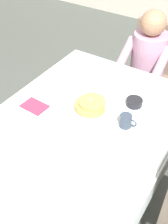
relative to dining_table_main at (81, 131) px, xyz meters
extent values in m
plane|color=#474C47|center=(0.00, 0.00, -0.65)|extent=(14.00, 14.00, 0.00)
cube|color=silver|center=(0.00, 0.00, 0.07)|extent=(1.10, 1.50, 0.04)
cube|color=silver|center=(0.00, 0.76, -0.04)|extent=(1.10, 0.01, 0.18)
cube|color=silver|center=(-0.56, 0.00, -0.04)|extent=(0.01, 1.50, 0.18)
cube|color=silver|center=(0.56, 0.00, -0.04)|extent=(0.01, 1.50, 0.18)
cylinder|color=brown|center=(-0.47, 0.67, -0.30)|extent=(0.07, 0.07, 0.70)
cube|color=#7A6B5B|center=(0.01, 1.07, -0.23)|extent=(0.44, 0.44, 0.05)
cube|color=#7A6B5B|center=(0.01, 1.27, 0.04)|extent=(0.44, 0.06, 0.48)
cylinder|color=#2D2319|center=(0.19, 0.89, -0.45)|extent=(0.04, 0.04, 0.40)
cylinder|color=#2D2319|center=(-0.17, 0.89, -0.45)|extent=(0.04, 0.04, 0.40)
cylinder|color=#2D2319|center=(0.19, 1.25, -0.45)|extent=(0.04, 0.04, 0.40)
cylinder|color=#2D2319|center=(-0.17, 1.25, -0.45)|extent=(0.04, 0.04, 0.40)
cylinder|color=#B2849E|center=(0.01, 1.05, 0.03)|extent=(0.30, 0.30, 0.46)
sphere|color=#A37556|center=(0.01, 1.03, 0.36)|extent=(0.21, 0.21, 0.21)
cylinder|color=#B2849E|center=(0.17, 0.91, 0.10)|extent=(0.08, 0.29, 0.23)
cylinder|color=#B2849E|center=(-0.15, 0.91, 0.10)|extent=(0.08, 0.29, 0.23)
cylinder|color=#383D51|center=(0.09, 0.87, -0.43)|extent=(0.10, 0.10, 0.45)
cylinder|color=#383D51|center=(-0.07, 0.87, -0.43)|extent=(0.10, 0.10, 0.45)
cylinder|color=white|center=(-0.01, 0.12, 0.10)|extent=(0.28, 0.28, 0.02)
cylinder|color=tan|center=(0.00, 0.12, 0.11)|extent=(0.18, 0.18, 0.02)
cylinder|color=tan|center=(-0.01, 0.12, 0.13)|extent=(0.20, 0.20, 0.01)
cylinder|color=tan|center=(-0.01, 0.11, 0.15)|extent=(0.19, 0.19, 0.01)
cylinder|color=tan|center=(0.00, 0.13, 0.16)|extent=(0.18, 0.18, 0.02)
cube|color=#F4E072|center=(-0.01, 0.12, 0.18)|extent=(0.03, 0.03, 0.01)
cylinder|color=#333D4C|center=(0.25, 0.11, 0.13)|extent=(0.08, 0.08, 0.08)
torus|color=#333D4C|center=(0.30, 0.11, 0.14)|extent=(0.05, 0.01, 0.05)
cylinder|color=black|center=(0.21, 0.33, 0.11)|extent=(0.11, 0.11, 0.04)
cone|color=silver|center=(-0.28, 0.26, 0.13)|extent=(0.08, 0.08, 0.07)
cube|color=silver|center=(-0.20, 0.10, 0.09)|extent=(0.02, 0.18, 0.00)
cube|color=silver|center=(0.18, 0.10, 0.09)|extent=(0.04, 0.20, 0.00)
cube|color=silver|center=(-0.03, -0.21, 0.09)|extent=(0.15, 0.03, 0.00)
cube|color=#8C2D4C|center=(-0.34, -0.05, 0.09)|extent=(0.18, 0.13, 0.01)
camera|label=1|loc=(0.73, -1.11, 1.31)|focal=45.88mm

